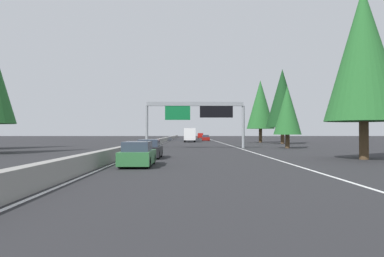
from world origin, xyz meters
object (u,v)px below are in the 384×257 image
(bus_mid_center, at_px, (190,134))
(sedan_near_right, at_px, (206,138))
(conifer_right_foreground, at_px, (363,54))
(sign_gantry_overhead, at_px, (196,111))
(sedan_far_center, at_px, (149,149))
(pickup_distant_b, at_px, (200,136))
(conifer_right_mid, at_px, (282,98))
(sedan_far_left, at_px, (138,155))
(conifer_right_near, at_px, (287,110))
(conifer_right_far, at_px, (260,105))
(box_truck_distant_a, at_px, (190,135))

(bus_mid_center, bearing_deg, sedan_near_right, -159.77)
(conifer_right_foreground, bearing_deg, sign_gantry_overhead, 32.02)
(sedan_far_center, distance_m, sedan_near_right, 60.52)
(pickup_distant_b, bearing_deg, conifer_right_mid, -168.12)
(conifer_right_mid, bearing_deg, conifer_right_foreground, 174.11)
(pickup_distant_b, bearing_deg, sedan_far_left, 176.11)
(sign_gantry_overhead, height_order, bus_mid_center, sign_gantry_overhead)
(pickup_distant_b, xyz_separation_m, conifer_right_mid, (-61.54, -12.94, 7.37))
(bus_mid_center, xyz_separation_m, conifer_right_near, (-52.63, -12.40, 3.15))
(conifer_right_near, bearing_deg, conifer_right_mid, -12.78)
(bus_mid_center, xyz_separation_m, conifer_right_far, (-24.49, -14.51, 6.09))
(conifer_right_mid, bearing_deg, sign_gantry_overhead, 140.61)
(sign_gantry_overhead, relative_size, conifer_right_foreground, 0.98)
(box_truck_distant_a, distance_m, conifer_right_far, 16.33)
(sign_gantry_overhead, bearing_deg, pickup_distant_b, -2.22)
(pickup_distant_b, height_order, conifer_right_near, conifer_right_near)
(bus_mid_center, bearing_deg, conifer_right_foreground, -169.99)
(conifer_right_foreground, distance_m, conifer_right_far, 47.80)
(box_truck_distant_a, distance_m, sedan_near_right, 10.97)
(sign_gantry_overhead, distance_m, sedan_near_right, 42.86)
(conifer_right_near, bearing_deg, sedan_far_center, 138.47)
(sedan_far_center, distance_m, box_truck_distant_a, 50.00)
(box_truck_distant_a, bearing_deg, conifer_right_near, -158.70)
(sedan_near_right, xyz_separation_m, bus_mid_center, (10.40, 3.83, 1.03))
(pickup_distant_b, bearing_deg, box_truck_distant_a, 175.40)
(bus_mid_center, height_order, conifer_right_far, conifer_right_far)
(sedan_near_right, distance_m, conifer_right_foreground, 62.92)
(sedan_far_left, xyz_separation_m, bus_mid_center, (77.44, -3.36, 1.03))
(box_truck_distant_a, distance_m, pickup_distant_b, 48.94)
(sign_gantry_overhead, distance_m, box_truck_distant_a, 32.51)
(box_truck_distant_a, relative_size, conifer_right_near, 1.06)
(sedan_far_left, relative_size, box_truck_distant_a, 0.52)
(sedan_far_left, distance_m, conifer_right_foreground, 18.39)
(pickup_distant_b, height_order, bus_mid_center, bus_mid_center)
(conifer_right_foreground, relative_size, conifer_right_near, 1.62)
(sedan_far_left, height_order, conifer_right_foreground, conifer_right_foreground)
(sign_gantry_overhead, relative_size, sedan_near_right, 2.88)
(sedan_near_right, relative_size, conifer_right_far, 0.34)
(sedan_far_center, xyz_separation_m, conifer_right_far, (45.99, -17.92, 7.13))
(sedan_far_center, height_order, sedan_near_right, same)
(box_truck_distant_a, bearing_deg, sedan_far_center, 176.19)
(sedan_far_left, distance_m, box_truck_distant_a, 56.94)
(conifer_right_mid, xyz_separation_m, conifer_right_far, (8.87, 2.26, -0.47))
(sedan_far_center, relative_size, conifer_right_near, 0.55)
(sedan_far_left, xyz_separation_m, conifer_right_near, (24.81, -15.76, 4.18))
(conifer_right_foreground, bearing_deg, conifer_right_near, 1.05)
(sedan_near_right, relative_size, conifer_right_foreground, 0.34)
(sign_gantry_overhead, xyz_separation_m, sedan_near_right, (42.55, -3.15, -4.03))
(box_truck_distant_a, height_order, conifer_right_foreground, conifer_right_foreground)
(pickup_distant_b, bearing_deg, conifer_right_near, -173.95)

